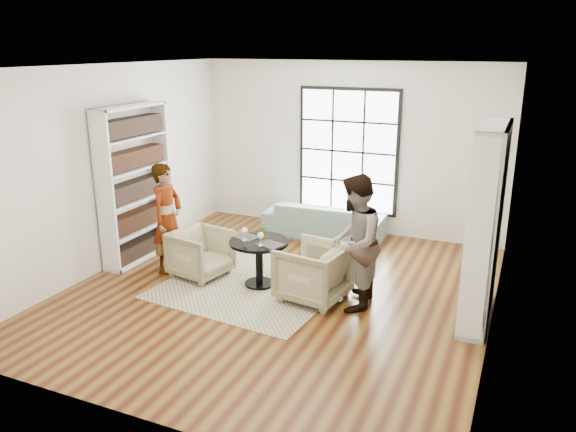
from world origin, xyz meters
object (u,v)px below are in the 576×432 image
at_px(armchair_right, 313,272).
at_px(person_left, 167,218).
at_px(person_right, 354,243).
at_px(flower_centerpiece, 263,233).
at_px(pedestal_table, 259,253).
at_px(armchair_left, 201,253).
at_px(wine_glass_left, 244,231).
at_px(sofa, 324,220).
at_px(wine_glass_right, 261,236).

relative_size(armchair_right, person_left, 0.52).
relative_size(person_right, flower_centerpiece, 8.70).
height_order(pedestal_table, armchair_left, armchair_left).
height_order(pedestal_table, armchair_right, armchair_right).
height_order(person_left, wine_glass_left, person_left).
height_order(armchair_right, person_left, person_left).
bearing_deg(armchair_right, person_left, -83.80).
relative_size(person_left, flower_centerpiece, 8.14).
bearing_deg(person_left, armchair_right, -92.67).
relative_size(sofa, person_right, 1.19).
bearing_deg(person_left, armchair_left, -90.54).
distance_m(pedestal_table, person_left, 1.52).
bearing_deg(sofa, armchair_left, 64.10).
height_order(armchair_right, wine_glass_left, wine_glass_left).
distance_m(sofa, armchair_left, 2.61).
xyz_separation_m(armchair_left, wine_glass_right, (1.04, -0.14, 0.45)).
bearing_deg(wine_glass_left, person_left, 178.35).
distance_m(armchair_left, person_right, 2.39).
height_order(sofa, flower_centerpiece, flower_centerpiece).
distance_m(sofa, person_right, 2.85).
bearing_deg(pedestal_table, sofa, 87.45).
bearing_deg(person_right, wine_glass_right, -93.35).
bearing_deg(armchair_right, wine_glass_right, -77.92).
height_order(person_right, wine_glass_right, person_right).
height_order(sofa, wine_glass_left, wine_glass_left).
bearing_deg(sofa, wine_glass_right, 87.68).
xyz_separation_m(armchair_right, flower_centerpiece, (-0.82, 0.19, 0.38)).
xyz_separation_m(pedestal_table, flower_centerpiece, (0.03, 0.07, 0.28)).
distance_m(armchair_left, armchair_right, 1.79).
bearing_deg(pedestal_table, person_right, -4.82).
bearing_deg(flower_centerpiece, sofa, 88.15).
bearing_deg(wine_glass_right, wine_glass_left, 161.81).
bearing_deg(armchair_left, sofa, -12.63).
bearing_deg(sofa, flower_centerpiece, 85.75).
distance_m(sofa, armchair_right, 2.59).
distance_m(armchair_right, person_left, 2.38).
bearing_deg(armchair_left, wine_glass_left, -81.98).
bearing_deg(pedestal_table, armchair_right, -7.92).
relative_size(sofa, armchair_left, 2.73).
distance_m(person_left, wine_glass_left, 1.30).
bearing_deg(person_right, person_left, -97.22).
distance_m(pedestal_table, person_right, 1.46).
distance_m(sofa, wine_glass_left, 2.50).
distance_m(armchair_right, wine_glass_left, 1.12).
bearing_deg(wine_glass_right, armchair_right, 3.76).
relative_size(armchair_left, wine_glass_left, 4.01).
bearing_deg(sofa, person_right, 115.13).
bearing_deg(flower_centerpiece, pedestal_table, -113.63).
bearing_deg(wine_glass_left, armchair_right, -2.72).
distance_m(pedestal_table, armchair_left, 0.95).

